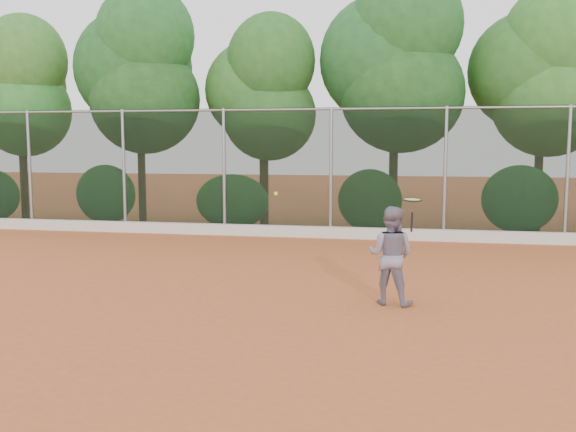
# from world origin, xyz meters

# --- Properties ---
(ground) EXTENTS (80.00, 80.00, 0.00)m
(ground) POSITION_xyz_m (0.00, 0.00, 0.00)
(ground) COLOR #B6562B
(ground) RESTS_ON ground
(concrete_curb) EXTENTS (24.00, 0.20, 0.30)m
(concrete_curb) POSITION_xyz_m (0.00, 6.82, 0.15)
(concrete_curb) COLOR silver
(concrete_curb) RESTS_ON ground
(tennis_player) EXTENTS (0.88, 0.76, 1.57)m
(tennis_player) POSITION_xyz_m (1.87, -0.07, 0.78)
(tennis_player) COLOR gray
(tennis_player) RESTS_ON ground
(chainlink_fence) EXTENTS (24.09, 0.09, 3.50)m
(chainlink_fence) POSITION_xyz_m (-0.00, 7.00, 1.86)
(chainlink_fence) COLOR black
(chainlink_fence) RESTS_ON ground
(foliage_backdrop) EXTENTS (23.70, 3.63, 7.55)m
(foliage_backdrop) POSITION_xyz_m (-0.55, 8.98, 4.40)
(foliage_backdrop) COLOR #3D2517
(foliage_backdrop) RESTS_ON ground
(tennis_racket) EXTENTS (0.39, 0.39, 0.53)m
(tennis_racket) POSITION_xyz_m (2.19, -0.26, 1.65)
(tennis_racket) COLOR black
(tennis_racket) RESTS_ON ground
(tennis_ball_in_flight) EXTENTS (0.06, 0.06, 0.06)m
(tennis_ball_in_flight) POSITION_xyz_m (-0.05, 0.19, 1.72)
(tennis_ball_in_flight) COLOR #E7F437
(tennis_ball_in_flight) RESTS_ON ground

